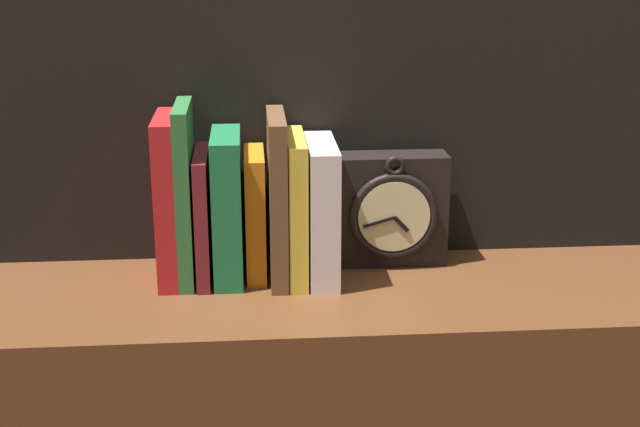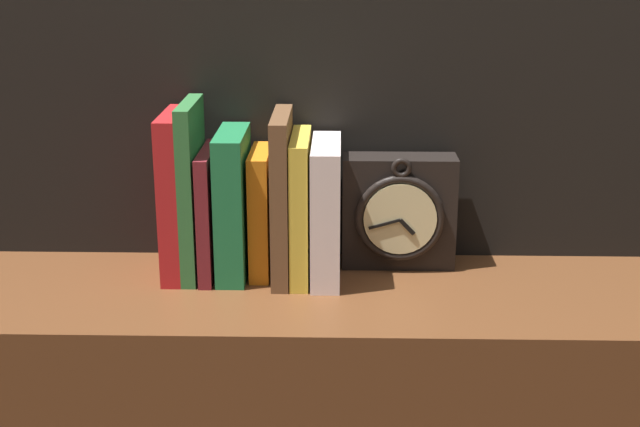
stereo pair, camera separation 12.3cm
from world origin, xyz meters
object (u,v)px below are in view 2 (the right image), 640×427
Objects in this scene: book_slot2_maroon at (209,212)px; book_slot4_orange at (261,212)px; book_slot0_red at (175,195)px; book_slot1_green at (192,189)px; book_slot3_green at (233,204)px; clock at (399,212)px; book_slot6_yellow at (301,207)px; book_slot5_brown at (282,196)px; book_slot7_white at (326,210)px.

book_slot2_maroon reaches higher than book_slot4_orange.
book_slot4_orange is at bearing 7.54° from book_slot2_maroon.
book_slot0_red is 1.30× the size of book_slot4_orange.
book_slot3_green is (0.06, -0.00, -0.02)m from book_slot1_green.
clock is 0.84× the size of book_slot6_yellow.
book_slot4_orange is 0.88× the size of book_slot6_yellow.
book_slot4_orange is (0.04, 0.01, -0.01)m from book_slot3_green.
book_slot2_maroon is 0.88× the size of book_slot3_green.
book_slot1_green is 1.22× the size of book_slot6_yellow.
book_slot4_orange is at bearing -172.62° from clock.
book_slot6_yellow is (0.10, -0.01, -0.00)m from book_slot3_green.
book_slot2_maroon reaches higher than clock.
book_slot0_red reaches higher than book_slot6_yellow.
book_slot6_yellow is at bearing -14.22° from book_slot4_orange.
book_slot6_yellow is (0.06, -0.02, 0.01)m from book_slot4_orange.
book_slot5_brown is at bearing -25.73° from book_slot4_orange.
book_slot7_white is (0.14, -0.01, -0.01)m from book_slot3_green.
clock is 0.82× the size of book_slot3_green.
book_slot2_maroon is 0.11m from book_slot5_brown.
book_slot5_brown is (-0.17, -0.04, 0.04)m from clock.
book_slot0_red reaches higher than book_slot4_orange.
book_slot6_yellow is at bearing 1.14° from book_slot5_brown.
book_slot0_red is 1.20× the size of book_slot7_white.
book_slot1_green is at bearing 177.41° from book_slot7_white.
book_slot6_yellow is at bearing -2.30° from book_slot1_green.
book_slot3_green is at bearing 1.08° from book_slot2_maroon.
book_slot4_orange is at bearing 154.27° from book_slot5_brown.
book_slot7_white is (0.10, -0.02, 0.01)m from book_slot4_orange.
book_slot1_green reaches higher than book_slot6_yellow.
book_slot6_yellow is (0.03, 0.00, -0.02)m from book_slot5_brown.
book_slot7_white is at bearing -3.83° from book_slot6_yellow.
book_slot6_yellow is at bearing -3.29° from book_slot3_green.
book_slot0_red is 0.22m from book_slot7_white.
book_slot1_green is at bearing 0.06° from book_slot0_red.
book_slot0_red is 0.16m from book_slot5_brown.
book_slot0_red reaches higher than book_slot2_maroon.
clock is 0.94× the size of book_slot2_maroon.
book_slot1_green is (0.03, 0.00, 0.01)m from book_slot0_red.
book_slot3_green is 1.02× the size of book_slot6_yellow.
book_slot5_brown is (0.16, -0.01, 0.00)m from book_slot0_red.
book_slot7_white is (0.20, -0.01, -0.03)m from book_slot1_green.
book_slot2_maroon is 0.90× the size of book_slot6_yellow.
clock is 0.73× the size of book_slot0_red.
book_slot1_green is 0.06m from book_slot3_green.
book_slot1_green reaches higher than clock.
book_slot3_green reaches higher than book_slot2_maroon.
clock is at bearing 8.32° from book_slot3_green.
book_slot2_maroon is at bearing -172.58° from clock.
book_slot2_maroon is 1.02× the size of book_slot4_orange.
book_slot3_green is (0.04, 0.00, 0.01)m from book_slot2_maroon.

